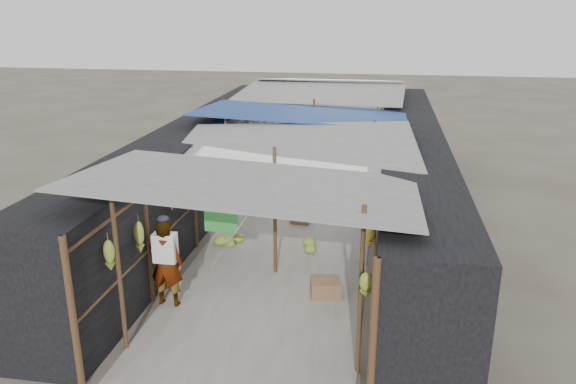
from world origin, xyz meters
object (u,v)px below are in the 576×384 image
Objects in this scene: crate_near at (301,218)px; vendor_seated at (371,170)px; black_basin at (370,179)px; shopper_blue at (305,158)px; vendor_elderly at (166,263)px.

vendor_seated is at bearing 75.24° from crate_near.
shopper_blue reaches higher than black_basin.
vendor_elderly is 8.81m from vendor_seated.
vendor_seated is at bearing -109.83° from vendor_elderly.
crate_near is at bearing -109.23° from vendor_elderly.
crate_near is 0.27× the size of vendor_elderly.
crate_near is 3.23m from shopper_blue.
vendor_seated is (3.34, 8.14, -0.43)m from vendor_elderly.
vendor_elderly is (-3.34, -8.25, 0.74)m from black_basin.
shopper_blue is at bearing -76.52° from vendor_seated.
shopper_blue is at bearing 104.47° from crate_near.
black_basin is at bearing 17.65° from shopper_blue.
crate_near is 4.76m from vendor_elderly.
shopper_blue reaches higher than vendor_seated.
vendor_seated reaches higher than black_basin.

